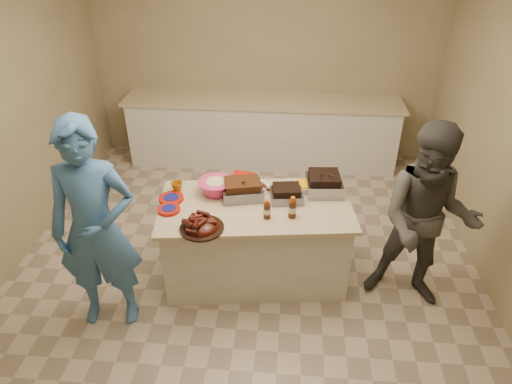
# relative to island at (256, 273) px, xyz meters

# --- Properties ---
(room) EXTENTS (4.50, 5.00, 2.70)m
(room) POSITION_rel_island_xyz_m (-0.10, 0.10, 0.00)
(room) COLOR tan
(room) RESTS_ON ground
(back_counter) EXTENTS (3.60, 0.64, 0.90)m
(back_counter) POSITION_rel_island_xyz_m (-0.10, 2.30, 0.45)
(back_counter) COLOR silver
(back_counter) RESTS_ON ground
(island) EXTENTS (1.78, 1.09, 0.80)m
(island) POSITION_rel_island_xyz_m (0.00, 0.00, 0.00)
(island) COLOR silver
(island) RESTS_ON ground
(rib_platter) EXTENTS (0.41, 0.41, 0.14)m
(rib_platter) POSITION_rel_island_xyz_m (-0.40, -0.39, 0.80)
(rib_platter) COLOR #450F07
(rib_platter) RESTS_ON island
(pulled_pork_tray) EXTENTS (0.41, 0.34, 0.11)m
(pulled_pork_tray) POSITION_rel_island_xyz_m (-0.13, 0.11, 0.80)
(pulled_pork_tray) COLOR #47230F
(pulled_pork_tray) RESTS_ON island
(brisket_tray) EXTENTS (0.30, 0.26, 0.08)m
(brisket_tray) POSITION_rel_island_xyz_m (0.26, 0.10, 0.80)
(brisket_tray) COLOR black
(brisket_tray) RESTS_ON island
(roasting_pan) EXTENTS (0.34, 0.34, 0.13)m
(roasting_pan) POSITION_rel_island_xyz_m (0.60, 0.27, 0.80)
(roasting_pan) COLOR gray
(roasting_pan) RESTS_ON island
(coleslaw_bowl) EXTENTS (0.36, 0.36, 0.22)m
(coleslaw_bowl) POSITION_rel_island_xyz_m (-0.37, 0.16, 0.80)
(coleslaw_bowl) COLOR #DC3168
(coleslaw_bowl) RESTS_ON island
(sausage_plate) EXTENTS (0.42, 0.42, 0.05)m
(sausage_plate) POSITION_rel_island_xyz_m (-0.05, 0.27, 0.80)
(sausage_plate) COLOR silver
(sausage_plate) RESTS_ON island
(mac_cheese_dish) EXTENTS (0.31, 0.25, 0.07)m
(mac_cheese_dish) POSITION_rel_island_xyz_m (0.49, 0.31, 0.80)
(mac_cheese_dish) COLOR #FFB605
(mac_cheese_dish) RESTS_ON island
(bbq_bottle_a) EXTENTS (0.07, 0.07, 0.18)m
(bbq_bottle_a) POSITION_rel_island_xyz_m (0.11, -0.19, 0.80)
(bbq_bottle_a) COLOR #3D1C0B
(bbq_bottle_a) RESTS_ON island
(bbq_bottle_b) EXTENTS (0.07, 0.07, 0.20)m
(bbq_bottle_b) POSITION_rel_island_xyz_m (0.32, -0.16, 0.80)
(bbq_bottle_b) COLOR #3D1C0B
(bbq_bottle_b) RESTS_ON island
(mustard_bottle) EXTENTS (0.05, 0.05, 0.11)m
(mustard_bottle) POSITION_rel_island_xyz_m (-0.25, 0.09, 0.80)
(mustard_bottle) COLOR yellow
(mustard_bottle) RESTS_ON island
(sauce_bowl) EXTENTS (0.15, 0.06, 0.15)m
(sauce_bowl) POSITION_rel_island_xyz_m (0.01, 0.23, 0.80)
(sauce_bowl) COLOR silver
(sauce_bowl) RESTS_ON island
(plate_stack_large) EXTENTS (0.25, 0.25, 0.03)m
(plate_stack_large) POSITION_rel_island_xyz_m (-0.75, 0.02, 0.80)
(plate_stack_large) COLOR #A31306
(plate_stack_large) RESTS_ON island
(plate_stack_small) EXTENTS (0.22, 0.22, 0.03)m
(plate_stack_small) POSITION_rel_island_xyz_m (-0.73, -0.16, 0.80)
(plate_stack_small) COLOR #A31306
(plate_stack_small) RESTS_ON island
(plastic_cup) EXTENTS (0.12, 0.11, 0.10)m
(plastic_cup) POSITION_rel_island_xyz_m (-0.73, 0.15, 0.80)
(plastic_cup) COLOR #A96208
(plastic_cup) RESTS_ON island
(basket_stack) EXTENTS (0.23, 0.19, 0.10)m
(basket_stack) POSITION_rel_island_xyz_m (-0.14, 0.33, 0.80)
(basket_stack) COLOR #A31306
(basket_stack) RESTS_ON island
(guest_blue) EXTENTS (0.91, 1.90, 0.44)m
(guest_blue) POSITION_rel_island_xyz_m (-1.18, -0.62, 0.00)
(guest_blue) COLOR #4072B1
(guest_blue) RESTS_ON ground
(guest_gray) EXTENTS (1.17, 1.82, 0.64)m
(guest_gray) POSITION_rel_island_xyz_m (1.42, -0.18, 0.00)
(guest_gray) COLOR #4B4843
(guest_gray) RESTS_ON ground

